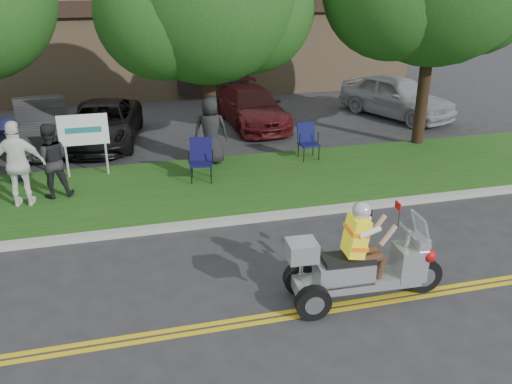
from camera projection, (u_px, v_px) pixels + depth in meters
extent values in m
plane|color=#28282B|center=(258.00, 301.00, 9.16)|extent=(120.00, 120.00, 0.00)
cube|color=gold|center=(268.00, 321.00, 8.64)|extent=(60.00, 0.10, 0.01)
cube|color=gold|center=(265.00, 315.00, 8.78)|extent=(60.00, 0.10, 0.01)
cube|color=#A8A89E|center=(223.00, 222.00, 11.85)|extent=(60.00, 0.25, 0.12)
cube|color=#1A4C14|center=(206.00, 186.00, 13.77)|extent=(60.00, 4.00, 0.10)
cube|color=#9E7F5B|center=(197.00, 38.00, 25.78)|extent=(18.00, 8.00, 4.00)
cube|color=black|center=(211.00, 6.00, 21.51)|extent=(18.00, 0.30, 0.60)
cylinder|color=#332114|center=(209.00, 89.00, 14.87)|extent=(0.36, 0.36, 4.20)
sphere|color=#174213|center=(249.00, 7.00, 14.60)|extent=(3.60, 3.60, 3.60)
sphere|color=#174213|center=(161.00, 13.00, 13.63)|extent=(3.36, 3.36, 3.36)
cylinder|color=#332114|center=(426.00, 69.00, 16.09)|extent=(0.36, 0.36, 4.76)
cylinder|color=silver|center=(67.00, 161.00, 14.04)|extent=(0.06, 0.06, 1.10)
cylinder|color=silver|center=(107.00, 158.00, 14.27)|extent=(0.06, 0.06, 1.10)
cube|color=white|center=(83.00, 130.00, 13.84)|extent=(1.25, 0.06, 0.80)
cylinder|color=black|center=(424.00, 275.00, 9.33)|extent=(0.64, 0.18, 0.63)
cylinder|color=black|center=(313.00, 303.00, 8.61)|extent=(0.60, 0.19, 0.59)
cylinder|color=black|center=(300.00, 278.00, 9.29)|extent=(0.60, 0.19, 0.59)
cube|color=#AAADB3|center=(361.00, 280.00, 9.10)|extent=(2.02, 0.59, 0.19)
cube|color=#AAADB3|center=(344.00, 271.00, 8.96)|extent=(0.97, 0.53, 0.37)
cube|color=black|center=(348.00, 259.00, 8.88)|extent=(0.86, 0.49, 0.11)
cube|color=#AAADB3|center=(409.00, 261.00, 9.15)|extent=(0.50, 0.53, 0.58)
cube|color=silver|center=(421.00, 228.00, 8.94)|extent=(0.23, 0.49, 0.51)
cube|color=#AAADB3|center=(302.00, 250.00, 8.64)|extent=(0.50, 0.47, 0.32)
sphere|color=#B20C0F|center=(427.00, 254.00, 8.99)|extent=(0.23, 0.23, 0.23)
cube|color=yellow|center=(356.00, 236.00, 8.74)|extent=(0.38, 0.44, 0.68)
sphere|color=silver|center=(362.00, 211.00, 8.58)|extent=(0.30, 0.30, 0.30)
cylinder|color=black|center=(191.00, 176.00, 13.66)|extent=(0.03, 0.03, 0.45)
cylinder|color=black|center=(211.00, 175.00, 13.70)|extent=(0.03, 0.03, 0.45)
cylinder|color=black|center=(192.00, 169.00, 14.08)|extent=(0.03, 0.03, 0.45)
cylinder|color=black|center=(211.00, 169.00, 14.11)|extent=(0.03, 0.03, 0.45)
cube|color=#0F0E41|center=(201.00, 164.00, 13.79)|extent=(0.65, 0.61, 0.04)
cube|color=#0F0E41|center=(201.00, 149.00, 13.90)|extent=(0.59, 0.27, 0.61)
cylinder|color=black|center=(304.00, 155.00, 15.22)|extent=(0.03, 0.03, 0.42)
cylinder|color=black|center=(319.00, 153.00, 15.35)|extent=(0.03, 0.03, 0.42)
cylinder|color=black|center=(298.00, 150.00, 15.59)|extent=(0.03, 0.03, 0.42)
cylinder|color=black|center=(313.00, 149.00, 15.72)|extent=(0.03, 0.03, 0.42)
cube|color=#0E1144|center=(309.00, 144.00, 15.38)|extent=(0.56, 0.51, 0.04)
cube|color=#0E1144|center=(306.00, 132.00, 15.47)|extent=(0.54, 0.19, 0.57)
imported|color=black|center=(51.00, 161.00, 12.70)|extent=(0.95, 0.78, 1.80)
imported|color=white|center=(19.00, 164.00, 12.20)|extent=(1.22, 0.62, 2.00)
imported|color=#15173A|center=(11.00, 150.00, 13.65)|extent=(1.21, 0.92, 1.66)
imported|color=black|center=(211.00, 130.00, 14.85)|extent=(1.00, 0.73, 1.89)
imported|color=#28282A|center=(43.00, 123.00, 16.72)|extent=(2.22, 4.53, 1.43)
imported|color=black|center=(103.00, 123.00, 17.03)|extent=(2.78, 4.84, 1.27)
imported|color=#4B1114|center=(252.00, 107.00, 18.95)|extent=(2.06, 4.54, 1.29)
imported|color=#989B9E|center=(396.00, 96.00, 19.94)|extent=(3.41, 4.83, 1.53)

